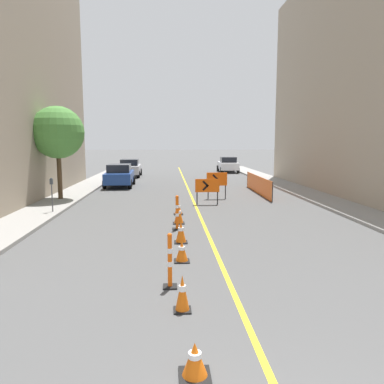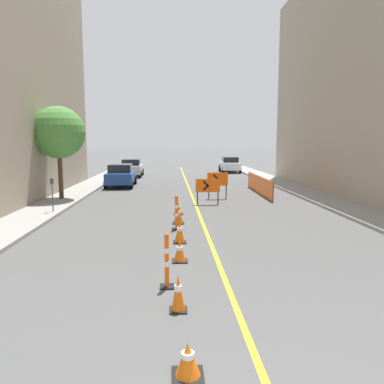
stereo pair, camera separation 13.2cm
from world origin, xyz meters
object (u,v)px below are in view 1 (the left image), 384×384
Objects in this scene: traffic_cone_second at (182,293)px; parked_car_curb_near at (120,175)px; street_tree_left_near at (58,133)px; traffic_cone_nearest at (195,360)px; traffic_cone_fifth at (179,215)px; delineator_post_rear at (177,215)px; arrow_barricade_primary at (207,186)px; arrow_barricade_secondary at (217,180)px; parked_car_curb_far at (228,164)px; traffic_cone_farthest at (178,209)px; traffic_cone_third at (182,251)px; parked_car_curb_mid at (130,168)px; delineator_post_front at (170,264)px; parking_meter_far_curb at (52,188)px; traffic_cone_fourth at (181,232)px.

parked_car_curb_near is at bearing 100.40° from traffic_cone_second.
parked_car_curb_near is 7.30m from street_tree_left_near.
traffic_cone_nearest is 0.69× the size of traffic_cone_fifth.
delineator_post_rear is (-0.08, -1.00, 0.19)m from traffic_cone_fifth.
arrow_barricade_primary is 1.99m from arrow_barricade_secondary.
delineator_post_rear reaches higher than traffic_cone_nearest.
street_tree_left_near is (-12.00, -18.43, 2.81)m from parked_car_curb_far.
traffic_cone_farthest is 0.36× the size of arrow_barricade_secondary.
traffic_cone_third is 0.46× the size of delineator_post_rear.
traffic_cone_fifth is 25.15m from parked_car_curb_far.
traffic_cone_second is at bearing -81.38° from parked_car_curb_near.
traffic_cone_third is 24.96m from parked_car_curb_mid.
street_tree_left_near reaches higher than traffic_cone_nearest.
parked_car_curb_near is 0.89× the size of street_tree_left_near.
parked_car_curb_mid and parked_car_curb_far have the same top height.
parked_car_curb_far reaches higher than traffic_cone_nearest.
delineator_post_front reaches higher than traffic_cone_third.
street_tree_left_near reaches higher than parked_car_curb_near.
traffic_cone_third is 0.13× the size of parked_car_curb_far.
arrow_barricade_secondary is 8.69m from parking_meter_far_curb.
traffic_cone_third is 0.44× the size of arrow_barricade_primary.
traffic_cone_nearest is 6.77m from traffic_cone_fourth.
traffic_cone_third is 0.12× the size of street_tree_left_near.
delineator_post_rear is 0.26× the size of street_tree_left_near.
arrow_barricade_secondary reaches higher than traffic_cone_fifth.
delineator_post_front is 26.65m from parked_car_curb_mid.
parked_car_curb_mid reaches higher than arrow_barricade_primary.
parked_car_curb_far is at bearing 77.85° from traffic_cone_fourth.
street_tree_left_near is (-6.19, 4.20, 3.35)m from traffic_cone_farthest.
arrow_barricade_secondary reaches higher than delineator_post_rear.
traffic_cone_farthest is 0.12× the size of parked_car_curb_near.
parking_meter_far_curb is (-5.35, 11.71, 0.92)m from traffic_cone_nearest.
parked_car_curb_far is at bearing 78.59° from delineator_post_front.
delineator_post_rear is 13.84m from parked_car_curb_near.
traffic_cone_nearest is 0.71× the size of traffic_cone_fourth.
parked_car_curb_near reaches higher than delineator_post_rear.
delineator_post_front is at bearing -81.41° from parked_car_curb_near.
parking_meter_far_curb is at bearing 114.55° from traffic_cone_nearest.
parked_car_curb_far reaches higher than traffic_cone_farthest.
delineator_post_rear is 0.96× the size of arrow_barricade_primary.
delineator_post_rear reaches higher than traffic_cone_fourth.
parked_car_curb_near is (-3.74, 21.88, 0.56)m from traffic_cone_nearest.
delineator_post_front is at bearing -103.09° from arrow_barricade_secondary.
delineator_post_front is 14.05m from street_tree_left_near.
traffic_cone_third is 8.72m from parking_meter_far_curb.
parked_car_curb_mid is at bearing 97.60° from traffic_cone_second.
parking_meter_far_curb reaches higher than traffic_cone_second.
arrow_barricade_secondary is (2.67, 12.59, 0.52)m from delineator_post_front.
parked_car_curb_near is (-3.84, 10.51, 0.54)m from traffic_cone_farthest.
traffic_cone_fourth is at bearing -77.69° from parked_car_curb_near.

